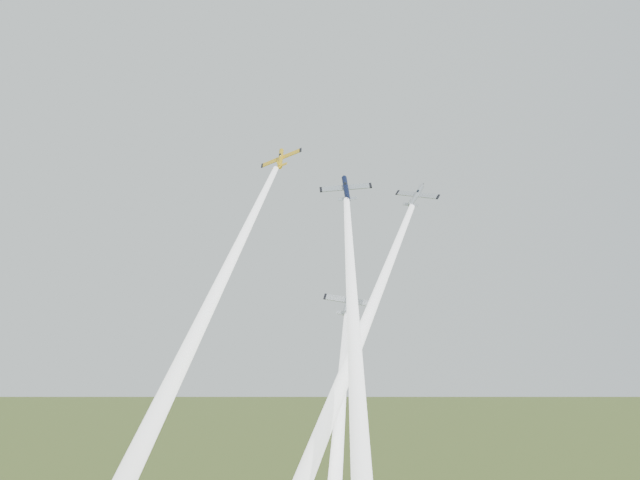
{
  "coord_description": "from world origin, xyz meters",
  "views": [
    {
      "loc": [
        5.07,
        -131.34,
        77.16
      ],
      "look_at": [
        0.0,
        -6.0,
        92.0
      ],
      "focal_mm": 45.0,
      "sensor_mm": 36.0,
      "label": 1
    }
  ],
  "objects_px": {
    "plane_silver_right": "(416,196)",
    "plane_silver_low": "(348,302)",
    "plane_yellow": "(281,159)",
    "plane_navy": "(346,189)"
  },
  "relations": [
    {
      "from": "plane_yellow",
      "to": "plane_silver_low",
      "type": "distance_m",
      "value": 32.19
    },
    {
      "from": "plane_yellow",
      "to": "plane_silver_right",
      "type": "bearing_deg",
      "value": 4.65
    },
    {
      "from": "plane_silver_right",
      "to": "plane_silver_low",
      "type": "bearing_deg",
      "value": -113.99
    },
    {
      "from": "plane_yellow",
      "to": "plane_silver_low",
      "type": "xyz_separation_m",
      "value": [
        11.89,
        -14.98,
        -25.89
      ]
    },
    {
      "from": "plane_navy",
      "to": "plane_silver_right",
      "type": "bearing_deg",
      "value": 25.86
    },
    {
      "from": "plane_silver_right",
      "to": "plane_silver_low",
      "type": "height_order",
      "value": "plane_silver_right"
    },
    {
      "from": "plane_silver_right",
      "to": "plane_silver_low",
      "type": "relative_size",
      "value": 0.99
    },
    {
      "from": "plane_navy",
      "to": "plane_silver_low",
      "type": "bearing_deg",
      "value": -88.94
    },
    {
      "from": "plane_yellow",
      "to": "plane_navy",
      "type": "height_order",
      "value": "plane_yellow"
    },
    {
      "from": "plane_silver_low",
      "to": "plane_silver_right",
      "type": "bearing_deg",
      "value": 46.51
    }
  ]
}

